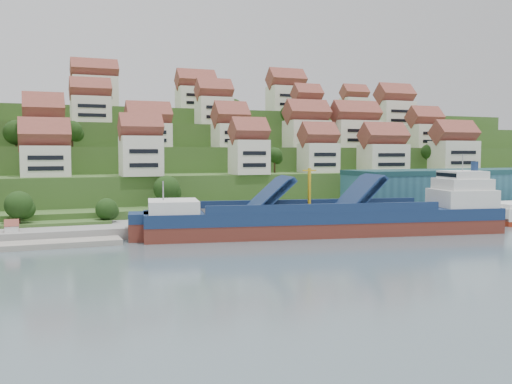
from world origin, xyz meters
name	(u,v)px	position (x,y,z in m)	size (l,w,h in m)	color
ground	(306,236)	(0.00, 0.00, 0.00)	(300.00, 300.00, 0.00)	slate
quay	(353,218)	(20.00, 15.00, 1.10)	(180.00, 14.00, 2.20)	gray
hillside	(178,169)	(0.00, 103.55, 10.66)	(260.00, 128.00, 31.00)	#2D4C1E
hillside_village	(224,126)	(3.23, 60.67, 24.44)	(153.58, 65.17, 29.42)	white
hillside_trees	(167,150)	(-17.43, 45.81, 17.18)	(140.20, 63.04, 31.12)	#1F3F15
warehouse	(456,189)	(52.00, 17.00, 7.20)	(60.00, 15.00, 10.00)	#275A6C
flagpole	(358,195)	(18.11, 10.00, 6.88)	(1.28, 0.16, 8.00)	gray
cargo_ship	(337,219)	(6.74, -0.39, 3.10)	(73.35, 24.36, 16.01)	maroon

